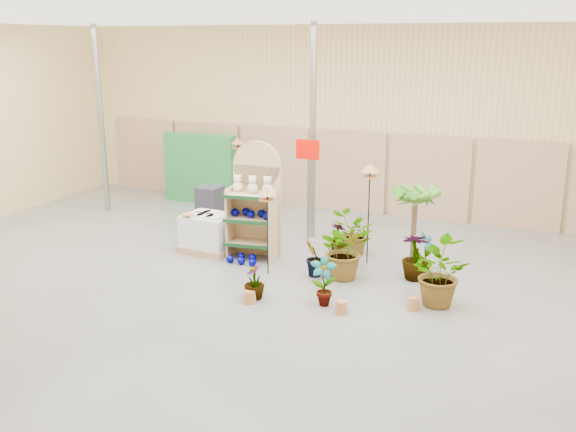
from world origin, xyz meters
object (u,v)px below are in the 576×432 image
pallet_stack (209,233)px  potted_plant_2 (345,249)px  display_shelf (255,205)px  bird_table_front (267,193)px

pallet_stack → potted_plant_2: (3.00, -0.37, 0.16)m
potted_plant_2 → display_shelf: bearing=166.5°
display_shelf → bird_table_front: (0.66, -0.84, 0.47)m
potted_plant_2 → bird_table_front: bearing=-165.0°
pallet_stack → bird_table_front: (1.66, -0.73, 1.13)m
pallet_stack → bird_table_front: bearing=-19.7°
display_shelf → bird_table_front: 1.17m
display_shelf → potted_plant_2: bearing=-21.4°
pallet_stack → potted_plant_2: potted_plant_2 is taller
bird_table_front → potted_plant_2: bearing=15.0°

